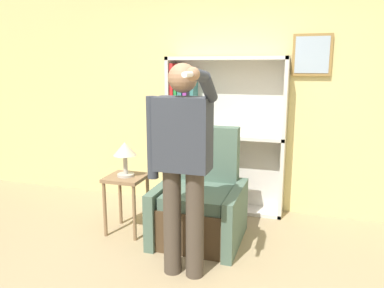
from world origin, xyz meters
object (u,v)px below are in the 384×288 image
at_px(person_standing, 182,158).
at_px(table_lamp, 125,152).
at_px(bookcase, 211,136).
at_px(side_table, 126,188).
at_px(armchair, 201,205).

relative_size(person_standing, table_lamp, 4.89).
distance_m(bookcase, table_lamp, 1.16).
bearing_deg(table_lamp, side_table, 180.00).
height_order(bookcase, table_lamp, bookcase).
xyz_separation_m(armchair, table_lamp, (-0.78, -0.11, 0.53)).
relative_size(armchair, table_lamp, 3.11).
relative_size(bookcase, table_lamp, 5.13).
bearing_deg(side_table, armchair, 8.24).
height_order(armchair, person_standing, person_standing).
bearing_deg(bookcase, person_standing, -83.82).
relative_size(armchair, person_standing, 0.63).
height_order(person_standing, table_lamp, person_standing).
xyz_separation_m(armchair, side_table, (-0.78, -0.11, 0.14)).
bearing_deg(person_standing, bookcase, 96.18).
relative_size(person_standing, side_table, 2.86).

